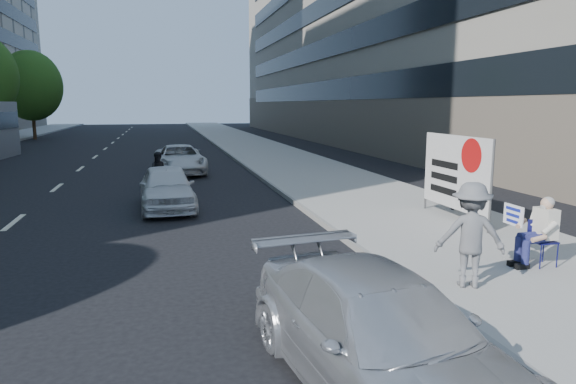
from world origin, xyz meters
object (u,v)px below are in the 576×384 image
object	(u,v)px
parked_sedan	(380,336)
white_sedan_far	(180,159)
jogger	(471,235)
protest_banner	(455,172)
seated_protester	(538,228)
pedestrian_woman	(459,181)
motorcycle	(159,173)
white_sedan_near	(167,187)

from	to	relation	value
parked_sedan	white_sedan_far	size ratio (longest dim) A/B	0.96
jogger	protest_banner	distance (m)	5.16
jogger	white_sedan_far	distance (m)	17.22
seated_protester	white_sedan_far	bearing A→B (deg)	110.27
pedestrian_woman	protest_banner	xyz separation A→B (m)	(-0.84, -1.12, 0.43)
pedestrian_woman	motorcycle	distance (m)	10.48
protest_banner	motorcycle	distance (m)	10.62
jogger	parked_sedan	world-z (taller)	jogger
white_sedan_near	motorcycle	xyz separation A→B (m)	(-0.22, 3.54, -0.03)
parked_sedan	seated_protester	bearing A→B (deg)	26.77
seated_protester	motorcycle	world-z (taller)	seated_protester
protest_banner	white_sedan_far	distance (m)	13.89
jogger	pedestrian_woman	distance (m)	6.54
jogger	white_sedan_near	xyz separation A→B (m)	(-4.76, 8.49, -0.36)
jogger	white_sedan_far	size ratio (longest dim) A/B	0.37
seated_protester	jogger	xyz separation A→B (m)	(-1.86, -0.67, 0.15)
pedestrian_woman	white_sedan_near	distance (m)	8.58
pedestrian_woman	white_sedan_near	world-z (taller)	pedestrian_woman
seated_protester	motorcycle	xyz separation A→B (m)	(-6.83, 11.36, -0.24)
parked_sedan	protest_banner	bearing A→B (deg)	46.00
parked_sedan	white_sedan_far	xyz separation A→B (m)	(-1.44, 19.11, -0.00)
jogger	motorcycle	bearing A→B (deg)	-45.48
jogger	pedestrian_woman	size ratio (longest dim) A/B	1.05
seated_protester	white_sedan_near	bearing A→B (deg)	130.21
parked_sedan	motorcycle	xyz separation A→B (m)	(-2.34, 14.41, -0.02)
seated_protester	pedestrian_woman	world-z (taller)	pedestrian_woman
pedestrian_woman	parked_sedan	bearing A→B (deg)	76.87
parked_sedan	motorcycle	world-z (taller)	motorcycle
protest_banner	parked_sedan	bearing A→B (deg)	-126.60
pedestrian_woman	protest_banner	bearing A→B (deg)	76.70
seated_protester	pedestrian_woman	xyz separation A→B (m)	(1.46, 4.96, 0.10)
pedestrian_woman	jogger	bearing A→B (deg)	82.97
white_sedan_near	white_sedan_far	world-z (taller)	white_sedan_near
seated_protester	parked_sedan	size ratio (longest dim) A/B	0.29
seated_protester	jogger	bearing A→B (deg)	-160.21
seated_protester	motorcycle	bearing A→B (deg)	121.02
seated_protester	parked_sedan	xyz separation A→B (m)	(-4.49, -3.05, -0.22)
parked_sedan	jogger	bearing A→B (deg)	34.70
white_sedan_far	motorcycle	bearing A→B (deg)	-103.13
pedestrian_woman	white_sedan_near	bearing A→B (deg)	4.01
jogger	parked_sedan	distance (m)	3.57
white_sedan_near	seated_protester	bearing A→B (deg)	-52.21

